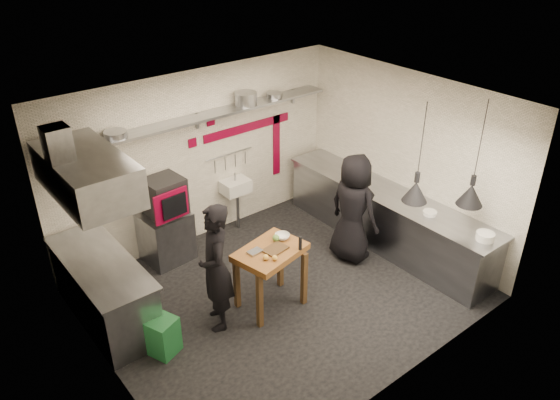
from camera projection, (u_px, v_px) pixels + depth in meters
floor at (282, 293)px, 7.84m from camera, size 5.00×5.00×0.00m
ceiling at (283, 107)px, 6.49m from camera, size 5.00×5.00×0.00m
wall_back at (199, 157)px, 8.60m from camera, size 5.00×0.04×2.80m
wall_front at (408, 286)px, 5.73m from camera, size 5.00×0.04×2.80m
wall_left at (99, 282)px, 5.79m from camera, size 0.04×4.20×2.80m
wall_right at (406, 159)px, 8.53m from camera, size 0.04×4.20×2.80m
red_band_horiz at (248, 127)px, 8.97m from camera, size 1.70×0.02×0.14m
red_band_vert at (276, 145)px, 9.53m from camera, size 0.14×0.02×1.10m
red_tile_a at (211, 121)px, 8.46m from camera, size 0.14×0.02×0.14m
red_tile_b at (192, 143)px, 8.40m from camera, size 0.14×0.02×0.14m
back_shelf at (202, 117)px, 8.13m from camera, size 4.60×0.34×0.04m
shelf_bracket_left at (73, 152)px, 7.24m from camera, size 0.04×0.06×0.24m
shelf_bracket_mid at (197, 121)px, 8.28m from camera, size 0.04×0.06×0.24m
shelf_bracket_right at (293, 96)px, 9.32m from camera, size 0.04×0.06×0.24m
pan_far_left at (116, 134)px, 7.36m from camera, size 0.41×0.41×0.09m
pan_mid_left at (116, 135)px, 7.37m from camera, size 0.28×0.28×0.07m
stock_pot at (246, 99)px, 8.52m from camera, size 0.45×0.45×0.20m
pan_right at (274, 95)px, 8.86m from camera, size 0.32×0.32×0.08m
oven_stand at (166, 236)px, 8.43m from camera, size 0.73×0.68×0.80m
combi_oven at (165, 196)px, 8.11m from camera, size 0.58×0.54×0.58m
oven_door at (171, 206)px, 7.86m from camera, size 0.56×0.08×0.46m
oven_glass at (175, 206)px, 7.86m from camera, size 0.40×0.05×0.34m
hand_sink at (235, 186)px, 9.08m from camera, size 0.46×0.34×0.22m
sink_tap at (235, 177)px, 8.99m from camera, size 0.03×0.03×0.14m
sink_drain at (238, 210)px, 9.26m from camera, size 0.06×0.06×0.66m
utensil_rail at (229, 154)px, 8.91m from camera, size 0.90×0.02×0.02m
counter_right at (386, 219)px, 8.80m from camera, size 0.70×3.80×0.90m
counter_right_top at (388, 193)px, 8.58m from camera, size 0.76×3.90×0.03m
plate_stack at (485, 236)px, 7.34m from camera, size 0.32×0.32×0.11m
small_bowl_right at (430, 213)px, 7.96m from camera, size 0.26×0.26×0.05m
counter_left at (105, 291)px, 7.16m from camera, size 0.70×1.90×0.90m
counter_left_top at (99, 262)px, 6.94m from camera, size 0.76×2.00×0.03m
extractor_hood at (86, 174)px, 6.37m from camera, size 0.78×1.60×0.50m
hood_duct at (58, 148)px, 6.04m from camera, size 0.28×0.28×0.50m
green_bin at (163, 336)px, 6.71m from camera, size 0.42×0.42×0.50m
prep_table at (271, 277)px, 7.41m from camera, size 1.03×0.82×0.92m
cutting_board at (275, 249)px, 7.17m from camera, size 0.35×0.27×0.02m
pepper_mill at (300, 243)px, 7.13m from camera, size 0.06×0.06×0.20m
lemon_a at (266, 257)px, 6.96m from camera, size 0.10×0.10×0.08m
lemon_b at (275, 258)px, 6.95m from camera, size 0.08×0.08×0.07m
veg_ball at (276, 238)px, 7.33m from camera, size 0.13×0.13×0.10m
steel_tray at (255, 252)px, 7.11m from camera, size 0.20×0.14×0.03m
bowl at (282, 236)px, 7.40m from camera, size 0.25×0.25×0.06m
heat_lamp_near at (420, 154)px, 6.99m from camera, size 0.43×0.43×1.39m
heat_lamp_far at (478, 154)px, 7.11m from camera, size 0.47×0.47×1.50m
chef_left at (216, 268)px, 6.88m from camera, size 0.65×0.76×1.77m
chef_right at (353, 208)px, 8.24m from camera, size 0.63×0.90×1.74m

